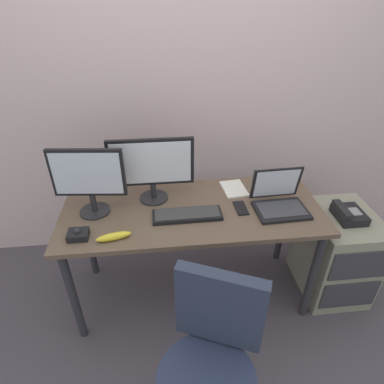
{
  "coord_description": "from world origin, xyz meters",
  "views": [
    {
      "loc": [
        -0.17,
        -1.61,
        1.92
      ],
      "look_at": [
        0.0,
        0.0,
        0.87
      ],
      "focal_mm": 30.23,
      "sensor_mm": 36.0,
      "label": 1
    }
  ],
  "objects_px": {
    "paper_notepad": "(234,189)",
    "cell_phone": "(241,208)",
    "desk_phone": "(348,214)",
    "keyboard": "(187,215)",
    "trackball_mouse": "(78,234)",
    "file_cabinet": "(335,253)",
    "banana": "(114,237)",
    "monitor_side": "(88,178)",
    "monitor_main": "(151,166)",
    "coffee_mug": "(265,185)",
    "office_chair": "(210,374)",
    "laptop": "(279,200)"
  },
  "relations": [
    {
      "from": "paper_notepad",
      "to": "office_chair",
      "type": "bearing_deg",
      "value": -107.08
    },
    {
      "from": "file_cabinet",
      "to": "paper_notepad",
      "type": "relative_size",
      "value": 3.08
    },
    {
      "from": "laptop",
      "to": "keyboard",
      "type": "bearing_deg",
      "value": -176.68
    },
    {
      "from": "keyboard",
      "to": "cell_phone",
      "type": "distance_m",
      "value": 0.34
    },
    {
      "from": "desk_phone",
      "to": "monitor_side",
      "type": "bearing_deg",
      "value": 176.8
    },
    {
      "from": "coffee_mug",
      "to": "office_chair",
      "type": "bearing_deg",
      "value": -117.6
    },
    {
      "from": "monitor_main",
      "to": "trackball_mouse",
      "type": "height_order",
      "value": "monitor_main"
    },
    {
      "from": "monitor_side",
      "to": "cell_phone",
      "type": "relative_size",
      "value": 2.94
    },
    {
      "from": "keyboard",
      "to": "laptop",
      "type": "bearing_deg",
      "value": 3.32
    },
    {
      "from": "coffee_mug",
      "to": "paper_notepad",
      "type": "distance_m",
      "value": 0.2
    },
    {
      "from": "monitor_side",
      "to": "cell_phone",
      "type": "distance_m",
      "value": 0.92
    },
    {
      "from": "monitor_main",
      "to": "banana",
      "type": "relative_size",
      "value": 2.71
    },
    {
      "from": "monitor_main",
      "to": "banana",
      "type": "distance_m",
      "value": 0.48
    },
    {
      "from": "trackball_mouse",
      "to": "paper_notepad",
      "type": "xyz_separation_m",
      "value": [
        0.95,
        0.39,
        -0.02
      ]
    },
    {
      "from": "desk_phone",
      "to": "paper_notepad",
      "type": "distance_m",
      "value": 0.74
    },
    {
      "from": "coffee_mug",
      "to": "paper_notepad",
      "type": "height_order",
      "value": "coffee_mug"
    },
    {
      "from": "laptop",
      "to": "cell_phone",
      "type": "bearing_deg",
      "value": 177.58
    },
    {
      "from": "office_chair",
      "to": "cell_phone",
      "type": "relative_size",
      "value": 6.48
    },
    {
      "from": "monitor_main",
      "to": "monitor_side",
      "type": "height_order",
      "value": "monitor_side"
    },
    {
      "from": "file_cabinet",
      "to": "banana",
      "type": "xyz_separation_m",
      "value": [
        -1.46,
        -0.19,
        0.45
      ]
    },
    {
      "from": "office_chair",
      "to": "keyboard",
      "type": "distance_m",
      "value": 0.83
    },
    {
      "from": "banana",
      "to": "keyboard",
      "type": "bearing_deg",
      "value": 21.29
    },
    {
      "from": "monitor_main",
      "to": "monitor_side",
      "type": "distance_m",
      "value": 0.37
    },
    {
      "from": "coffee_mug",
      "to": "banana",
      "type": "height_order",
      "value": "coffee_mug"
    },
    {
      "from": "keyboard",
      "to": "monitor_side",
      "type": "bearing_deg",
      "value": 169.17
    },
    {
      "from": "monitor_main",
      "to": "monitor_side",
      "type": "xyz_separation_m",
      "value": [
        -0.36,
        -0.11,
        0.0
      ]
    },
    {
      "from": "desk_phone",
      "to": "paper_notepad",
      "type": "relative_size",
      "value": 0.96
    },
    {
      "from": "keyboard",
      "to": "laptop",
      "type": "height_order",
      "value": "laptop"
    },
    {
      "from": "monitor_side",
      "to": "paper_notepad",
      "type": "height_order",
      "value": "monitor_side"
    },
    {
      "from": "desk_phone",
      "to": "coffee_mug",
      "type": "bearing_deg",
      "value": 159.41
    },
    {
      "from": "file_cabinet",
      "to": "desk_phone",
      "type": "bearing_deg",
      "value": -116.78
    },
    {
      "from": "monitor_side",
      "to": "trackball_mouse",
      "type": "bearing_deg",
      "value": -103.45
    },
    {
      "from": "cell_phone",
      "to": "banana",
      "type": "bearing_deg",
      "value": -166.51
    },
    {
      "from": "coffee_mug",
      "to": "banana",
      "type": "relative_size",
      "value": 0.6
    },
    {
      "from": "file_cabinet",
      "to": "paper_notepad",
      "type": "height_order",
      "value": "paper_notepad"
    },
    {
      "from": "trackball_mouse",
      "to": "file_cabinet",
      "type": "bearing_deg",
      "value": 5.48
    },
    {
      "from": "monitor_side",
      "to": "trackball_mouse",
      "type": "height_order",
      "value": "monitor_side"
    },
    {
      "from": "office_chair",
      "to": "keyboard",
      "type": "relative_size",
      "value": 2.23
    },
    {
      "from": "trackball_mouse",
      "to": "coffee_mug",
      "type": "relative_size",
      "value": 0.97
    },
    {
      "from": "laptop",
      "to": "cell_phone",
      "type": "relative_size",
      "value": 2.26
    },
    {
      "from": "desk_phone",
      "to": "office_chair",
      "type": "bearing_deg",
      "value": -142.75
    },
    {
      "from": "desk_phone",
      "to": "paper_notepad",
      "type": "bearing_deg",
      "value": 160.52
    },
    {
      "from": "desk_phone",
      "to": "office_chair",
      "type": "xyz_separation_m",
      "value": [
        -1.01,
        -0.77,
        -0.26
      ]
    },
    {
      "from": "office_chair",
      "to": "trackball_mouse",
      "type": "height_order",
      "value": "office_chair"
    },
    {
      "from": "trackball_mouse",
      "to": "banana",
      "type": "distance_m",
      "value": 0.2
    },
    {
      "from": "file_cabinet",
      "to": "trackball_mouse",
      "type": "xyz_separation_m",
      "value": [
        -1.65,
        -0.16,
        0.46
      ]
    },
    {
      "from": "paper_notepad",
      "to": "banana",
      "type": "height_order",
      "value": "banana"
    },
    {
      "from": "paper_notepad",
      "to": "cell_phone",
      "type": "xyz_separation_m",
      "value": [
        -0.01,
        -0.22,
        -0.0
      ]
    },
    {
      "from": "desk_phone",
      "to": "keyboard",
      "type": "distance_m",
      "value": 1.04
    },
    {
      "from": "file_cabinet",
      "to": "desk_phone",
      "type": "relative_size",
      "value": 3.2
    }
  ]
}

